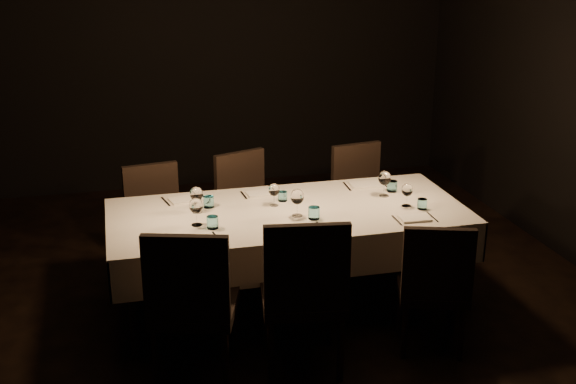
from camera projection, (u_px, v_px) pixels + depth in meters
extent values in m
cube|color=black|center=(288.00, 307.00, 5.37)|extent=(5.00, 6.00, 0.01)
cube|color=black|center=(219.00, 47.00, 7.61)|extent=(5.00, 0.01, 3.00)
cube|color=black|center=(535.00, 328.00, 2.12)|extent=(5.00, 0.01, 3.00)
cube|color=black|center=(288.00, 215.00, 5.12)|extent=(2.40, 1.00, 0.04)
cylinder|color=black|center=(134.00, 308.00, 4.61)|extent=(0.07, 0.07, 0.71)
cylinder|color=black|center=(129.00, 255.00, 5.37)|extent=(0.07, 0.07, 0.71)
cylinder|color=black|center=(455.00, 271.00, 5.12)|extent=(0.07, 0.07, 0.71)
cylinder|color=black|center=(408.00, 227.00, 5.89)|extent=(0.07, 0.07, 0.71)
cube|color=beige|center=(288.00, 211.00, 5.11)|extent=(2.52, 1.12, 0.01)
cube|color=beige|center=(271.00, 204.00, 5.67)|extent=(2.52, 0.01, 0.28)
cube|color=beige|center=(309.00, 262.00, 4.65)|extent=(2.52, 0.01, 0.28)
cube|color=beige|center=(449.00, 215.00, 5.45)|extent=(0.01, 1.12, 0.28)
cube|color=beige|center=(108.00, 247.00, 4.87)|extent=(0.01, 1.12, 0.28)
cylinder|color=black|center=(234.00, 327.00, 4.65)|extent=(0.04, 0.04, 0.43)
cylinder|color=black|center=(226.00, 363.00, 4.26)|extent=(0.04, 0.04, 0.43)
cylinder|color=black|center=(170.00, 326.00, 4.67)|extent=(0.04, 0.04, 0.43)
cylinder|color=black|center=(156.00, 361.00, 4.28)|extent=(0.04, 0.04, 0.43)
cube|color=black|center=(195.00, 308.00, 4.38)|extent=(0.62, 0.62, 0.06)
cube|color=black|center=(186.00, 279.00, 4.08)|extent=(0.49, 0.19, 0.54)
cube|color=silver|center=(194.00, 239.00, 4.60)|extent=(0.25, 0.17, 0.02)
cube|color=silver|center=(170.00, 242.00, 4.56)|extent=(0.04, 0.21, 0.01)
cube|color=silver|center=(217.00, 238.00, 4.63)|extent=(0.04, 0.21, 0.01)
cylinder|color=#B2E6F2|center=(212.00, 222.00, 4.78)|extent=(0.08, 0.08, 0.08)
cylinder|color=white|center=(197.00, 225.00, 4.85)|extent=(0.07, 0.07, 0.00)
cylinder|color=white|center=(197.00, 218.00, 4.83)|extent=(0.01, 0.01, 0.09)
ellipsoid|color=white|center=(196.00, 206.00, 4.80)|extent=(0.09, 0.09, 0.11)
cylinder|color=black|center=(330.00, 315.00, 4.79)|extent=(0.04, 0.04, 0.44)
cylinder|color=black|center=(341.00, 349.00, 4.39)|extent=(0.04, 0.04, 0.44)
cylinder|color=black|center=(266.00, 318.00, 4.75)|extent=(0.04, 0.04, 0.44)
cylinder|color=black|center=(271.00, 353.00, 4.35)|extent=(0.04, 0.04, 0.44)
cube|color=black|center=(302.00, 298.00, 4.49)|extent=(0.57, 0.57, 0.07)
cube|color=black|center=(307.00, 268.00, 4.18)|extent=(0.51, 0.12, 0.55)
cube|color=silver|center=(299.00, 229.00, 4.76)|extent=(0.24, 0.15, 0.02)
cube|color=silver|center=(277.00, 232.00, 4.72)|extent=(0.02, 0.22, 0.01)
cube|color=silver|center=(321.00, 228.00, 4.79)|extent=(0.02, 0.22, 0.01)
cylinder|color=#B2E6F2|center=(314.00, 213.00, 4.94)|extent=(0.08, 0.08, 0.09)
cylinder|color=white|center=(297.00, 216.00, 5.01)|extent=(0.07, 0.07, 0.00)
cylinder|color=white|center=(297.00, 209.00, 4.99)|extent=(0.01, 0.01, 0.09)
ellipsoid|color=white|center=(297.00, 197.00, 4.96)|extent=(0.10, 0.10, 0.11)
cylinder|color=black|center=(453.00, 307.00, 4.95)|extent=(0.04, 0.04, 0.38)
cylinder|color=black|center=(461.00, 334.00, 4.61)|extent=(0.04, 0.04, 0.38)
cylinder|color=black|center=(400.00, 305.00, 4.98)|extent=(0.04, 0.04, 0.38)
cylinder|color=black|center=(404.00, 332.00, 4.64)|extent=(0.04, 0.04, 0.38)
cube|color=black|center=(432.00, 289.00, 4.72)|extent=(0.56, 0.56, 0.06)
cube|color=black|center=(438.00, 264.00, 4.46)|extent=(0.43, 0.19, 0.48)
cube|color=silver|center=(415.00, 218.00, 4.94)|extent=(0.21, 0.14, 0.02)
cube|color=silver|center=(397.00, 221.00, 4.92)|extent=(0.02, 0.19, 0.01)
cube|color=silver|center=(433.00, 217.00, 4.98)|extent=(0.02, 0.19, 0.01)
cylinder|color=#B2E6F2|center=(422.00, 204.00, 5.13)|extent=(0.07, 0.07, 0.07)
cylinder|color=white|center=(406.00, 206.00, 5.19)|extent=(0.06, 0.06, 0.00)
cylinder|color=white|center=(407.00, 200.00, 5.18)|extent=(0.01, 0.01, 0.08)
ellipsoid|color=white|center=(407.00, 190.00, 5.15)|extent=(0.08, 0.08, 0.10)
cylinder|color=black|center=(143.00, 269.00, 5.52)|extent=(0.04, 0.04, 0.38)
cylinder|color=black|center=(134.00, 252.00, 5.83)|extent=(0.04, 0.04, 0.38)
cylinder|color=black|center=(188.00, 262.00, 5.65)|extent=(0.04, 0.04, 0.38)
cylinder|color=black|center=(177.00, 245.00, 5.96)|extent=(0.04, 0.04, 0.38)
cube|color=black|center=(159.00, 232.00, 5.66)|extent=(0.49, 0.49, 0.06)
cube|color=black|center=(151.00, 193.00, 5.74)|extent=(0.44, 0.11, 0.47)
cube|color=silver|center=(186.00, 199.00, 5.30)|extent=(0.26, 0.19, 0.02)
cube|color=silver|center=(166.00, 202.00, 5.27)|extent=(0.06, 0.21, 0.01)
cube|color=silver|center=(205.00, 198.00, 5.33)|extent=(0.06, 0.21, 0.01)
cylinder|color=#B2E6F2|center=(209.00, 202.00, 5.16)|extent=(0.08, 0.08, 0.08)
cylinder|color=white|center=(197.00, 212.00, 5.08)|extent=(0.07, 0.07, 0.00)
cylinder|color=white|center=(197.00, 206.00, 5.06)|extent=(0.01, 0.01, 0.09)
ellipsoid|color=white|center=(196.00, 194.00, 5.03)|extent=(0.09, 0.09, 0.11)
cylinder|color=black|center=(245.00, 257.00, 5.73)|extent=(0.04, 0.04, 0.39)
cylinder|color=black|center=(223.00, 241.00, 6.02)|extent=(0.04, 0.04, 0.39)
cylinder|color=black|center=(284.00, 246.00, 5.92)|extent=(0.04, 0.04, 0.39)
cylinder|color=black|center=(260.00, 232.00, 6.21)|extent=(0.04, 0.04, 0.39)
cube|color=black|center=(253.00, 218.00, 5.89)|extent=(0.58, 0.58, 0.06)
cube|color=black|center=(240.00, 180.00, 5.96)|extent=(0.44, 0.20, 0.49)
cube|color=silver|center=(260.00, 193.00, 5.43)|extent=(0.21, 0.14, 0.01)
cube|color=silver|center=(244.00, 195.00, 5.40)|extent=(0.02, 0.18, 0.01)
cube|color=silver|center=(277.00, 193.00, 5.46)|extent=(0.02, 0.18, 0.01)
cylinder|color=#B2E6F2|center=(283.00, 196.00, 5.28)|extent=(0.07, 0.07, 0.07)
cylinder|color=white|center=(274.00, 205.00, 5.20)|extent=(0.06, 0.06, 0.00)
cylinder|color=white|center=(274.00, 200.00, 5.19)|extent=(0.01, 0.01, 0.08)
ellipsoid|color=white|center=(274.00, 190.00, 5.16)|extent=(0.08, 0.08, 0.09)
cylinder|color=black|center=(356.00, 244.00, 5.97)|extent=(0.04, 0.04, 0.39)
cylinder|color=black|center=(336.00, 228.00, 6.28)|extent=(0.04, 0.04, 0.39)
cylinder|color=black|center=(394.00, 237.00, 6.10)|extent=(0.04, 0.04, 0.39)
cylinder|color=black|center=(373.00, 222.00, 6.42)|extent=(0.04, 0.04, 0.39)
cube|color=black|center=(366.00, 208.00, 6.12)|extent=(0.52, 0.52, 0.06)
cube|color=black|center=(356.00, 171.00, 6.20)|extent=(0.45, 0.12, 0.49)
cube|color=silver|center=(365.00, 185.00, 5.62)|extent=(0.24, 0.16, 0.02)
cube|color=silver|center=(347.00, 187.00, 5.59)|extent=(0.03, 0.21, 0.01)
cube|color=silver|center=(383.00, 184.00, 5.66)|extent=(0.02, 0.21, 0.01)
cylinder|color=#B2E6F2|center=(392.00, 186.00, 5.48)|extent=(0.08, 0.08, 0.08)
cylinder|color=white|center=(384.00, 196.00, 5.40)|extent=(0.07, 0.07, 0.00)
cylinder|color=white|center=(384.00, 190.00, 5.38)|extent=(0.01, 0.01, 0.09)
ellipsoid|color=white|center=(385.00, 178.00, 5.35)|extent=(0.09, 0.09, 0.11)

